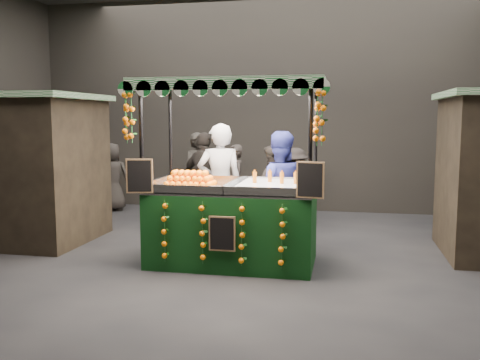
# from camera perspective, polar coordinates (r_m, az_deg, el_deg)

# --- Properties ---
(ground) EXTENTS (12.00, 12.00, 0.00)m
(ground) POSITION_cam_1_polar(r_m,az_deg,el_deg) (7.75, 0.43, -9.58)
(ground) COLOR black
(ground) RESTS_ON ground
(market_hall) EXTENTS (12.10, 10.10, 5.05)m
(market_hall) POSITION_cam_1_polar(r_m,az_deg,el_deg) (7.53, 0.45, 15.93)
(market_hall) COLOR black
(market_hall) RESTS_ON ground
(neighbour_stall_left) EXTENTS (3.00, 2.20, 2.60)m
(neighbour_stall_left) POSITION_cam_1_polar(r_m,az_deg,el_deg) (10.18, -23.51, 1.28)
(neighbour_stall_left) COLOR black
(neighbour_stall_left) RESTS_ON ground
(juice_stall) EXTENTS (2.82, 1.66, 2.73)m
(juice_stall) POSITION_cam_1_polar(r_m,az_deg,el_deg) (7.79, -0.77, -3.10)
(juice_stall) COLOR black
(juice_stall) RESTS_ON ground
(vendor_grey) EXTENTS (0.88, 0.70, 2.09)m
(vendor_grey) POSITION_cam_1_polar(r_m,az_deg,el_deg) (8.89, -2.21, -0.57)
(vendor_grey) COLOR #939298
(vendor_grey) RESTS_ON ground
(vendor_blue) EXTENTS (1.06, 0.89, 1.97)m
(vendor_blue) POSITION_cam_1_polar(r_m,az_deg,el_deg) (8.69, 4.26, -1.17)
(vendor_blue) COLOR navy
(vendor_blue) RESTS_ON ground
(shopper_0) EXTENTS (0.82, 0.75, 1.88)m
(shopper_0) POSITION_cam_1_polar(r_m,az_deg,el_deg) (11.26, -4.46, 0.41)
(shopper_0) COLOR #282521
(shopper_0) RESTS_ON ground
(shopper_1) EXTENTS (1.06, 1.04, 1.72)m
(shopper_1) POSITION_cam_1_polar(r_m,az_deg,el_deg) (9.28, 3.80, -1.44)
(shopper_1) COLOR black
(shopper_1) RESTS_ON ground
(shopper_2) EXTENTS (1.21, 0.86, 1.91)m
(shopper_2) POSITION_cam_1_polar(r_m,az_deg,el_deg) (10.47, -3.87, 0.02)
(shopper_2) COLOR #292421
(shopper_2) RESTS_ON ground
(shopper_3) EXTENTS (1.15, 1.10, 1.57)m
(shopper_3) POSITION_cam_1_polar(r_m,az_deg,el_deg) (10.91, 5.98, -0.62)
(shopper_3) COLOR black
(shopper_3) RESTS_ON ground
(shopper_4) EXTENTS (0.90, 0.72, 1.60)m
(shopper_4) POSITION_cam_1_polar(r_m,az_deg,el_deg) (12.67, -13.76, 0.33)
(shopper_4) COLOR black
(shopper_4) RESTS_ON ground
(shopper_6) EXTENTS (0.64, 0.71, 1.62)m
(shopper_6) POSITION_cam_1_polar(r_m,az_deg,el_deg) (11.15, -0.56, -0.29)
(shopper_6) COLOR #2C2623
(shopper_6) RESTS_ON ground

